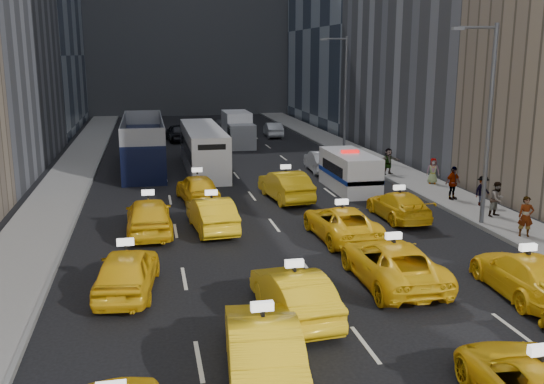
% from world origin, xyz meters
% --- Properties ---
extents(ground, '(160.00, 160.00, 0.00)m').
position_xyz_m(ground, '(0.00, 0.00, 0.00)').
color(ground, black).
rests_on(ground, ground).
extents(sidewalk_west, '(3.00, 90.00, 0.15)m').
position_xyz_m(sidewalk_west, '(-10.50, 25.00, 0.07)').
color(sidewalk_west, gray).
rests_on(sidewalk_west, ground).
extents(sidewalk_east, '(3.00, 90.00, 0.15)m').
position_xyz_m(sidewalk_east, '(10.50, 25.00, 0.07)').
color(sidewalk_east, gray).
rests_on(sidewalk_east, ground).
extents(curb_west, '(0.15, 90.00, 0.18)m').
position_xyz_m(curb_west, '(-9.05, 25.00, 0.09)').
color(curb_west, slate).
rests_on(curb_west, ground).
extents(curb_east, '(0.15, 90.00, 0.18)m').
position_xyz_m(curb_east, '(9.05, 25.00, 0.09)').
color(curb_east, slate).
rests_on(curb_east, ground).
extents(streetlight_near, '(2.15, 0.22, 9.00)m').
position_xyz_m(streetlight_near, '(9.18, 12.00, 4.92)').
color(streetlight_near, '#595B60').
rests_on(streetlight_near, ground).
extents(streetlight_far, '(2.15, 0.22, 9.00)m').
position_xyz_m(streetlight_far, '(9.18, 32.00, 4.92)').
color(streetlight_far, '#595B60').
rests_on(streetlight_far, ground).
extents(taxi_5, '(2.14, 4.99, 1.60)m').
position_xyz_m(taxi_5, '(-3.03, 0.98, 0.80)').
color(taxi_5, yellow).
rests_on(taxi_5, ground).
extents(taxi_8, '(2.32, 4.67, 1.53)m').
position_xyz_m(taxi_8, '(-6.40, 7.07, 0.76)').
color(taxi_8, yellow).
rests_on(taxi_8, ground).
extents(taxi_9, '(1.99, 4.60, 1.47)m').
position_xyz_m(taxi_9, '(-1.48, 4.12, 0.74)').
color(taxi_9, yellow).
rests_on(taxi_9, ground).
extents(taxi_10, '(2.52, 5.35, 1.48)m').
position_xyz_m(taxi_10, '(2.47, 6.11, 0.74)').
color(taxi_10, yellow).
rests_on(taxi_10, ground).
extents(taxi_11, '(2.34, 5.02, 1.42)m').
position_xyz_m(taxi_11, '(6.29, 4.23, 0.71)').
color(taxi_11, yellow).
rests_on(taxi_11, ground).
extents(taxi_12, '(2.02, 4.85, 1.64)m').
position_xyz_m(taxi_12, '(-5.63, 13.77, 0.82)').
color(taxi_12, yellow).
rests_on(taxi_12, ground).
extents(taxi_13, '(2.02, 4.72, 1.51)m').
position_xyz_m(taxi_13, '(-2.89, 13.77, 0.76)').
color(taxi_13, yellow).
rests_on(taxi_13, ground).
extents(taxi_14, '(2.48, 5.03, 1.37)m').
position_xyz_m(taxi_14, '(2.40, 11.49, 0.69)').
color(taxi_14, yellow).
rests_on(taxi_14, ground).
extents(taxi_15, '(1.90, 4.58, 1.32)m').
position_xyz_m(taxi_15, '(6.02, 13.87, 0.66)').
color(taxi_15, yellow).
rests_on(taxi_15, ground).
extents(taxi_16, '(2.30, 4.58, 1.50)m').
position_xyz_m(taxi_16, '(-3.05, 19.34, 0.75)').
color(taxi_16, yellow).
rests_on(taxi_16, ground).
extents(taxi_17, '(2.23, 5.00, 1.60)m').
position_xyz_m(taxi_17, '(1.63, 18.76, 0.80)').
color(taxi_17, yellow).
rests_on(taxi_17, ground).
extents(nypd_van, '(2.36, 5.54, 2.34)m').
position_xyz_m(nypd_van, '(5.78, 20.38, 1.06)').
color(nypd_van, silver).
rests_on(nypd_van, ground).
extents(double_decker, '(4.14, 12.03, 3.43)m').
position_xyz_m(double_decker, '(-5.84, 29.54, 1.70)').
color(double_decker, black).
rests_on(double_decker, ground).
extents(city_bus, '(3.34, 11.43, 2.91)m').
position_xyz_m(city_bus, '(-1.89, 28.37, 1.44)').
color(city_bus, silver).
rests_on(city_bus, ground).
extents(box_truck, '(2.36, 6.31, 2.85)m').
position_xyz_m(box_truck, '(2.08, 39.03, 1.39)').
color(box_truck, white).
rests_on(box_truck, ground).
extents(misc_car_0, '(1.75, 4.42, 1.43)m').
position_xyz_m(misc_car_0, '(5.72, 26.06, 0.72)').
color(misc_car_0, '#B1B4B9').
rests_on(misc_car_0, ground).
extents(misc_car_1, '(2.50, 4.90, 1.33)m').
position_xyz_m(misc_car_1, '(-5.74, 40.68, 0.66)').
color(misc_car_1, black).
rests_on(misc_car_1, ground).
extents(misc_car_2, '(2.57, 5.13, 1.43)m').
position_xyz_m(misc_car_2, '(1.88, 47.70, 0.72)').
color(misc_car_2, slate).
rests_on(misc_car_2, ground).
extents(misc_car_3, '(2.47, 4.87, 1.59)m').
position_xyz_m(misc_car_3, '(-2.86, 42.70, 0.80)').
color(misc_car_3, black).
rests_on(misc_car_3, ground).
extents(misc_car_4, '(1.70, 4.24, 1.37)m').
position_xyz_m(misc_car_4, '(6.19, 43.92, 0.69)').
color(misc_car_4, '#ADB0B5').
rests_on(misc_car_4, ground).
extents(pedestrian_0, '(0.74, 0.63, 1.73)m').
position_xyz_m(pedestrian_0, '(9.95, 9.69, 1.01)').
color(pedestrian_0, gray).
rests_on(pedestrian_0, sidewalk_east).
extents(pedestrian_1, '(0.92, 0.72, 1.68)m').
position_xyz_m(pedestrian_1, '(10.57, 12.88, 0.99)').
color(pedestrian_1, gray).
rests_on(pedestrian_1, sidewalk_east).
extents(pedestrian_2, '(1.08, 0.74, 1.55)m').
position_xyz_m(pedestrian_2, '(11.02, 14.92, 0.92)').
color(pedestrian_2, gray).
rests_on(pedestrian_2, sidewalk_east).
extents(pedestrian_3, '(1.14, 0.80, 1.78)m').
position_xyz_m(pedestrian_3, '(10.20, 16.48, 1.04)').
color(pedestrian_3, gray).
rests_on(pedestrian_3, sidewalk_east).
extents(pedestrian_4, '(0.85, 0.66, 1.53)m').
position_xyz_m(pedestrian_4, '(11.02, 20.44, 0.92)').
color(pedestrian_4, gray).
rests_on(pedestrian_4, sidewalk_east).
extents(pedestrian_5, '(1.63, 0.80, 1.69)m').
position_xyz_m(pedestrian_5, '(9.51, 23.67, 0.99)').
color(pedestrian_5, gray).
rests_on(pedestrian_5, sidewalk_east).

